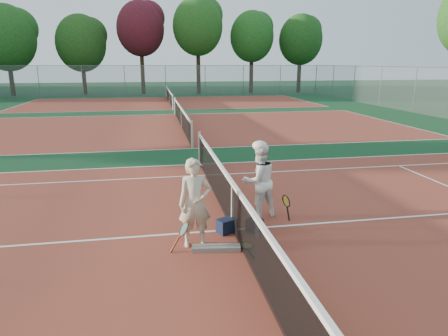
% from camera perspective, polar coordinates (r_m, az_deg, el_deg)
% --- Properties ---
extents(ground, '(130.00, 130.00, 0.00)m').
position_cam_1_polar(ground, '(8.19, 1.21, -8.83)').
color(ground, '#0E341A').
rests_on(ground, ground).
extents(court_main, '(23.77, 10.97, 0.01)m').
position_cam_1_polar(court_main, '(8.18, 1.21, -8.82)').
color(court_main, maroon).
rests_on(court_main, ground).
extents(court_far_a, '(23.77, 10.97, 0.01)m').
position_cam_1_polar(court_far_a, '(21.16, -6.07, 5.83)').
color(court_far_a, maroon).
rests_on(court_far_a, ground).
extents(court_far_b, '(23.77, 10.97, 0.01)m').
position_cam_1_polar(court_far_b, '(34.53, -7.79, 9.25)').
color(court_far_b, maroon).
rests_on(court_far_b, ground).
extents(net_main, '(0.10, 10.98, 1.02)m').
position_cam_1_polar(net_main, '(7.99, 1.23, -5.49)').
color(net_main, black).
rests_on(net_main, ground).
extents(net_far_a, '(0.10, 10.98, 1.02)m').
position_cam_1_polar(net_far_a, '(21.08, -6.11, 7.19)').
color(net_far_a, black).
rests_on(net_far_a, ground).
extents(net_far_b, '(0.10, 10.98, 1.02)m').
position_cam_1_polar(net_far_b, '(34.49, -7.82, 10.09)').
color(net_far_b, black).
rests_on(net_far_b, ground).
extents(fence_back, '(32.00, 0.06, 3.00)m').
position_cam_1_polar(fence_back, '(41.41, -8.33, 12.21)').
color(fence_back, slate).
rests_on(fence_back, ground).
extents(player_a, '(0.61, 0.41, 1.65)m').
position_cam_1_polar(player_a, '(7.26, -4.17, -5.02)').
color(player_a, '#C4B498').
rests_on(player_a, ground).
extents(player_b, '(0.93, 0.80, 1.63)m').
position_cam_1_polar(player_b, '(8.63, 5.02, -1.84)').
color(player_b, white).
rests_on(player_b, ground).
extents(racket_red, '(0.41, 0.36, 0.52)m').
position_cam_1_polar(racket_red, '(7.31, -5.75, -9.71)').
color(racket_red, maroon).
rests_on(racket_red, ground).
extents(racket_black_held, '(0.25, 0.31, 0.59)m').
position_cam_1_polar(racket_black_held, '(8.59, 8.83, -5.73)').
color(racket_black_held, black).
rests_on(racket_black_held, ground).
extents(racket_spare, '(0.29, 0.61, 0.05)m').
position_cam_1_polar(racket_spare, '(7.48, 3.24, -11.03)').
color(racket_spare, black).
rests_on(racket_spare, ground).
extents(sports_bag_navy, '(0.43, 0.38, 0.28)m').
position_cam_1_polar(sports_bag_navy, '(8.02, 0.37, -8.24)').
color(sports_bag_navy, black).
rests_on(sports_bag_navy, ground).
extents(sports_bag_purple, '(0.38, 0.36, 0.25)m').
position_cam_1_polar(sports_bag_purple, '(8.10, 4.40, -8.17)').
color(sports_bag_purple, black).
rests_on(sports_bag_purple, ground).
extents(net_cover_canvas, '(0.89, 0.32, 0.09)m').
position_cam_1_polar(net_cover_canvas, '(7.34, -1.13, -11.37)').
color(net_cover_canvas, slate).
rests_on(net_cover_canvas, ground).
extents(water_bottle, '(0.09, 0.09, 0.30)m').
position_cam_1_polar(water_bottle, '(7.85, 4.76, -8.78)').
color(water_bottle, silver).
rests_on(water_bottle, ground).
extents(tree_back_0, '(5.61, 5.61, 8.86)m').
position_cam_1_polar(tree_back_0, '(46.44, -28.70, 15.99)').
color(tree_back_0, '#382314').
rests_on(tree_back_0, ground).
extents(tree_back_1, '(5.10, 5.10, 8.16)m').
position_cam_1_polar(tree_back_1, '(45.95, -19.75, 16.41)').
color(tree_back_1, '#382314').
rests_on(tree_back_1, ground).
extents(tree_back_maroon, '(4.95, 4.95, 9.58)m').
position_cam_1_polar(tree_back_maroon, '(45.14, -11.85, 18.88)').
color(tree_back_maroon, '#382314').
rests_on(tree_back_maroon, ground).
extents(tree_back_3, '(5.27, 5.27, 9.99)m').
position_cam_1_polar(tree_back_3, '(44.60, -3.78, 19.50)').
color(tree_back_3, '#382314').
rests_on(tree_back_3, ground).
extents(tree_back_4, '(4.77, 4.77, 8.77)m').
position_cam_1_polar(tree_back_4, '(46.04, 4.00, 18.19)').
color(tree_back_4, '#382314').
rests_on(tree_back_4, ground).
extents(tree_back_5, '(4.81, 4.81, 8.51)m').
position_cam_1_polar(tree_back_5, '(47.42, 10.89, 17.53)').
color(tree_back_5, '#382314').
rests_on(tree_back_5, ground).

